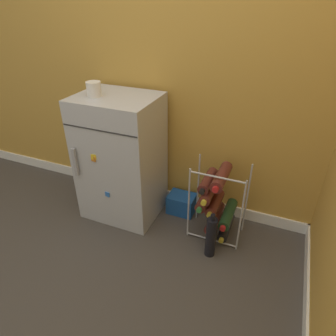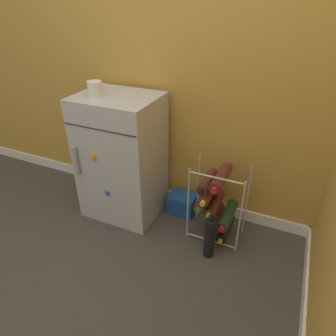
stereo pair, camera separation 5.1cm
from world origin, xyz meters
The scene contains 7 objects.
ground_plane centered at (0.00, 0.00, 0.00)m, with size 14.00×14.00×0.00m, color #423D38.
wall_back centered at (0.00, 0.68, 1.24)m, with size 6.69×0.07×2.50m.
mini_fridge centered at (-0.53, 0.40, 0.47)m, with size 0.56×0.48×0.94m.
wine_rack centered at (0.20, 0.40, 0.29)m, with size 0.37×0.33×0.56m.
soda_box centered at (-0.10, 0.54, 0.08)m, with size 0.21×0.16×0.15m.
fridge_top_cup centered at (-0.66, 0.34, 0.99)m, with size 0.10×0.10×0.10m.
loose_bottle_floor centered at (0.23, 0.19, 0.15)m, with size 0.07×0.07×0.34m.
Camera 1 is at (0.53, -1.26, 1.53)m, focal length 32.00 mm.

